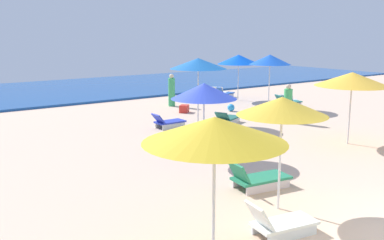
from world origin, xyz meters
name	(u,v)px	position (x,y,z in m)	size (l,w,h in m)	color
ocean	(25,93)	(0.00, 24.18, 0.06)	(60.00, 11.63, 0.12)	#154A98
umbrella_0	(270,60)	(8.34, 11.77, 2.41)	(2.03, 2.03, 2.66)	silver
lounge_chair_0_0	(288,102)	(9.43, 11.50, 0.26)	(1.42, 0.84, 0.66)	silver
lounge_chair_0_1	(288,101)	(9.74, 11.72, 0.26)	(1.43, 1.20, 0.66)	silver
umbrella_2	(215,130)	(-3.20, 1.68, 2.26)	(2.22, 2.22, 2.47)	silver
umbrella_3	(282,106)	(-0.57, 2.74, 2.22)	(1.88, 1.88, 2.42)	silver
lounge_chair_3_0	(279,223)	(-1.51, 1.84, 0.25)	(1.41, 0.79, 0.72)	silver
lounge_chair_3_1	(257,178)	(-0.07, 3.89, 0.25)	(1.57, 0.87, 0.72)	silver
umbrella_4	(198,64)	(3.21, 10.72, 2.49)	(2.28, 2.28, 2.71)	silver
lounge_chair_4_0	(227,119)	(4.29, 10.13, 0.22)	(1.51, 1.08, 0.58)	silver
lounge_chair_4_1	(168,122)	(1.86, 10.88, 0.24)	(1.30, 0.61, 0.62)	silver
umbrella_5	(204,91)	(0.44, 6.69, 2.03)	(1.94, 1.94, 2.26)	silver
umbrella_6	(352,79)	(5.47, 5.24, 2.19)	(2.43, 2.43, 2.42)	silver
umbrella_7	(239,59)	(8.97, 14.74, 2.26)	(2.34, 2.34, 2.52)	silver
lounge_chair_7_0	(223,94)	(8.78, 15.84, 0.26)	(1.57, 1.03, 0.70)	silver
lounge_chair_7_1	(220,93)	(8.68, 15.98, 0.28)	(1.49, 1.32, 0.71)	silver
beachgoer_0	(288,105)	(6.52, 8.89, 0.75)	(0.43, 0.43, 1.62)	#42B05F
beachgoer_5	(172,91)	(4.86, 15.20, 0.77)	(0.44, 0.44, 1.65)	#3CA561
cooler_box_1	(184,109)	(4.34, 13.33, 0.17)	(0.48, 0.38, 0.35)	red
beach_ball_2	(231,108)	(6.35, 12.29, 0.17)	(0.35, 0.35, 0.35)	#2994DD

